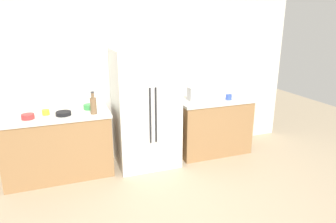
{
  "coord_description": "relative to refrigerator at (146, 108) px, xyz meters",
  "views": [
    {
      "loc": [
        -1.09,
        -2.59,
        2.11
      ],
      "look_at": [
        0.02,
        0.47,
        1.12
      ],
      "focal_mm": 32.42,
      "sensor_mm": 36.0,
      "label": 1
    }
  ],
  "objects": [
    {
      "name": "cup_a",
      "position": [
        1.33,
        -0.1,
        0.08
      ],
      "size": [
        0.09,
        0.09,
        0.08
      ],
      "primitive_type": "cylinder",
      "color": "blue",
      "rests_on": "counter_right"
    },
    {
      "name": "bottle_a",
      "position": [
        -0.76,
        -0.13,
        0.16
      ],
      "size": [
        0.08,
        0.08,
        0.3
      ],
      "color": "brown",
      "rests_on": "counter_left"
    },
    {
      "name": "refrigerator",
      "position": [
        0.0,
        0.0,
        0.0
      ],
      "size": [
        0.89,
        0.73,
        1.73
      ],
      "color": "white",
      "rests_on": "ground_plane"
    },
    {
      "name": "ground_plane",
      "position": [
        -0.06,
        -1.52,
        -0.86
      ],
      "size": [
        10.78,
        10.78,
        0.0
      ],
      "primitive_type": "plane",
      "color": "tan"
    },
    {
      "name": "counter_right",
      "position": [
        1.13,
        0.04,
        -0.41
      ],
      "size": [
        1.18,
        0.67,
        0.9
      ],
      "color": "#9E7247",
      "rests_on": "ground_plane"
    },
    {
      "name": "kitchen_back_panel",
      "position": [
        -0.06,
        0.42,
        0.64
      ],
      "size": [
        5.39,
        0.1,
        3.01
      ],
      "primitive_type": "cube",
      "color": "silver",
      "rests_on": "ground_plane"
    },
    {
      "name": "cup_b",
      "position": [
        -1.36,
        0.04,
        0.07
      ],
      "size": [
        0.09,
        0.09,
        0.07
      ],
      "primitive_type": "cylinder",
      "color": "yellow",
      "rests_on": "counter_left"
    },
    {
      "name": "bowl_a",
      "position": [
        -1.14,
        -0.06,
        0.06
      ],
      "size": [
        0.2,
        0.2,
        0.05
      ],
      "primitive_type": "cylinder",
      "color": "black",
      "rests_on": "counter_left"
    },
    {
      "name": "toaster",
      "position": [
        0.81,
        0.06,
        0.14
      ],
      "size": [
        0.21,
        0.15,
        0.2
      ],
      "primitive_type": "cube",
      "color": "silver",
      "rests_on": "counter_right"
    },
    {
      "name": "bowl_b",
      "position": [
        -0.79,
        0.12,
        0.07
      ],
      "size": [
        0.16,
        0.16,
        0.07
      ],
      "primitive_type": "cylinder",
      "color": "green",
      "rests_on": "counter_left"
    },
    {
      "name": "counter_left",
      "position": [
        -1.25,
        0.04,
        -0.41
      ],
      "size": [
        1.43,
        0.67,
        0.9
      ],
      "color": "#9E7247",
      "rests_on": "ground_plane"
    },
    {
      "name": "bowl_c",
      "position": [
        -1.57,
        -0.06,
        0.07
      ],
      "size": [
        0.16,
        0.16,
        0.06
      ],
      "primitive_type": "cylinder",
      "color": "red",
      "rests_on": "counter_left"
    }
  ]
}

